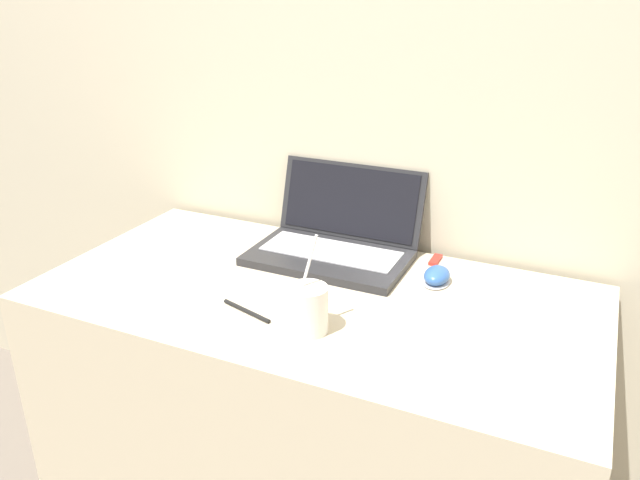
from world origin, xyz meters
The scene contains 7 objects.
wall_back centered at (0.00, 0.66, 1.25)m, with size 7.00×0.04×2.50m.
desk centered at (0.00, 0.31, 0.38)m, with size 1.23×0.62×0.76m.
laptop centered at (-0.04, 0.52, 0.81)m, with size 0.38×0.29×0.21m.
drink_cup centered at (0.06, 0.16, 0.81)m, with size 0.08×0.08×0.20m.
computer_mouse centered at (0.23, 0.47, 0.78)m, with size 0.06×0.09×0.04m.
usb_stick centered at (0.20, 0.58, 0.77)m, with size 0.02×0.06×0.01m.
pen centered at (-0.09, 0.17, 0.77)m, with size 0.13×0.05×0.01m.
Camera 1 is at (0.53, -0.80, 1.40)m, focal length 35.00 mm.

